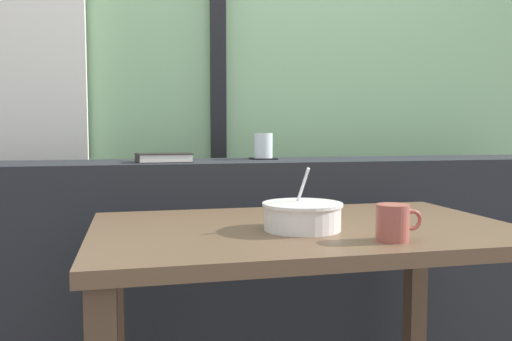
{
  "coord_description": "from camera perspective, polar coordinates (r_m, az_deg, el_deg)",
  "views": [
    {
      "loc": [
        -0.53,
        -1.47,
        0.95
      ],
      "look_at": [
        -0.09,
        0.43,
        0.8
      ],
      "focal_mm": 36.98,
      "sensor_mm": 36.0,
      "label": 1
    }
  ],
  "objects": [
    {
      "name": "breakfast_table",
      "position": [
        1.45,
        5.25,
        -10.04
      ],
      "size": [
        1.12,
        0.71,
        0.7
      ],
      "color": "brown",
      "rests_on": "ground"
    },
    {
      "name": "juice_glass",
      "position": [
        2.14,
        0.79,
        2.59
      ],
      "size": [
        0.08,
        0.08,
        0.1
      ],
      "color": "white",
      "rests_on": "coaster_square"
    },
    {
      "name": "outdoor_backdrop",
      "position": [
        2.67,
        -1.5,
        14.04
      ],
      "size": [
        4.8,
        0.08,
        2.8
      ],
      "primitive_type": "cube",
      "color": "#8EBC89",
      "rests_on": "ground"
    },
    {
      "name": "coaster_square",
      "position": [
        2.15,
        0.79,
        1.3
      ],
      "size": [
        0.1,
        0.1,
        0.0
      ],
      "primitive_type": "cube",
      "color": "black",
      "rests_on": "dark_console_ledge"
    },
    {
      "name": "closed_book",
      "position": [
        1.98,
        -10.0,
        1.37
      ],
      "size": [
        0.21,
        0.15,
        0.03
      ],
      "color": "black",
      "rests_on": "dark_console_ledge"
    },
    {
      "name": "window_divider_post",
      "position": [
        2.56,
        -4.12,
        12.18
      ],
      "size": [
        0.07,
        0.05,
        2.6
      ],
      "primitive_type": "cube",
      "color": "black",
      "rests_on": "ground"
    },
    {
      "name": "curtain_left_panel",
      "position": [
        2.54,
        -24.31,
        10.74
      ],
      "size": [
        0.56,
        0.06,
        2.5
      ],
      "primitive_type": "cube",
      "color": "silver",
      "rests_on": "ground"
    },
    {
      "name": "soup_bowl",
      "position": [
        1.36,
        5.04,
        -4.97
      ],
      "size": [
        0.21,
        0.21,
        0.16
      ],
      "color": "silver",
      "rests_on": "breakfast_table"
    },
    {
      "name": "dark_console_ledge",
      "position": [
        2.16,
        1.58,
        -9.98
      ],
      "size": [
        2.8,
        0.38,
        0.83
      ],
      "primitive_type": "cube",
      "color": "#23262B",
      "rests_on": "ground"
    },
    {
      "name": "fork_utensil",
      "position": [
        1.8,
        15.45,
        -3.84
      ],
      "size": [
        0.04,
        0.17,
        0.01
      ],
      "primitive_type": "cube",
      "rotation": [
        0.0,
        0.0,
        -0.12
      ],
      "color": "silver",
      "rests_on": "breakfast_table"
    },
    {
      "name": "ceramic_mug",
      "position": [
        1.26,
        14.66,
        -5.47
      ],
      "size": [
        0.11,
        0.08,
        0.08
      ],
      "color": "#9E4C42",
      "rests_on": "breakfast_table"
    }
  ]
}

